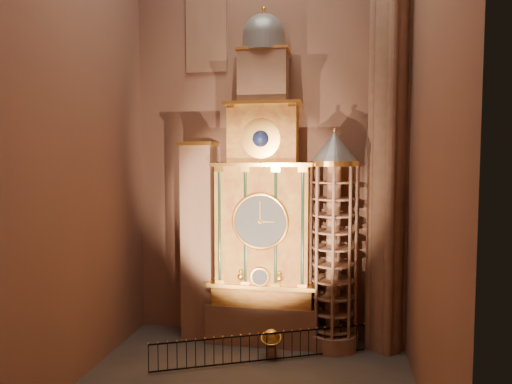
% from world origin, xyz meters
% --- Properties ---
extents(wall_back, '(22.00, 0.00, 22.00)m').
position_xyz_m(wall_back, '(0.00, 6.00, 11.00)').
color(wall_back, '#885D49').
rests_on(wall_back, floor).
extents(wall_left, '(0.00, 22.00, 22.00)m').
position_xyz_m(wall_left, '(-7.00, 0.00, 11.00)').
color(wall_left, '#885D49').
rests_on(wall_left, floor).
extents(wall_right, '(0.00, 22.00, 22.00)m').
position_xyz_m(wall_right, '(7.00, 0.00, 11.00)').
color(wall_right, '#885D49').
rests_on(wall_right, floor).
extents(astronomical_clock, '(5.60, 2.41, 16.70)m').
position_xyz_m(astronomical_clock, '(0.00, 4.96, 6.68)').
color(astronomical_clock, '#8C634C').
rests_on(astronomical_clock, floor).
extents(portrait_tower, '(1.80, 1.60, 10.20)m').
position_xyz_m(portrait_tower, '(-3.40, 4.98, 5.15)').
color(portrait_tower, '#8C634C').
rests_on(portrait_tower, floor).
extents(stair_turret, '(2.50, 2.50, 10.80)m').
position_xyz_m(stair_turret, '(3.50, 4.70, 5.27)').
color(stair_turret, '#8C634C').
rests_on(stair_turret, floor).
extents(gothic_pier, '(2.04, 2.04, 22.00)m').
position_xyz_m(gothic_pier, '(6.10, 5.00, 11.00)').
color(gothic_pier, '#8C634C').
rests_on(gothic_pier, floor).
extents(stained_glass_window, '(2.20, 0.14, 5.20)m').
position_xyz_m(stained_glass_window, '(-3.20, 5.92, 16.50)').
color(stained_glass_window, navy).
rests_on(stained_glass_window, wall_back).
extents(celestial_globe, '(1.04, 0.99, 1.41)m').
position_xyz_m(celestial_globe, '(0.71, 2.84, 0.84)').
color(celestial_globe, '#8C634C').
rests_on(celestial_globe, floor).
extents(iron_railing, '(9.34, 4.12, 1.28)m').
position_xyz_m(iron_railing, '(0.37, 2.37, 0.70)').
color(iron_railing, black).
rests_on(iron_railing, floor).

